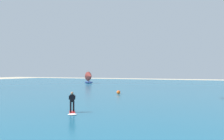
{
  "coord_description": "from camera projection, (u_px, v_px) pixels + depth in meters",
  "views": [
    {
      "loc": [
        6.82,
        1.1,
        3.38
      ],
      "look_at": [
        -1.11,
        18.35,
        3.52
      ],
      "focal_mm": 36.56,
      "sensor_mm": 36.0,
      "label": 1
    }
  ],
  "objects": [
    {
      "name": "sailboat_far_right",
      "position": [
        90.0,
        77.0,
        64.22
      ],
      "size": [
        3.28,
        2.88,
        3.69
      ],
      "color": "navy",
      "rests_on": "ocean"
    },
    {
      "name": "ocean",
      "position": [
        181.0,
        87.0,
        48.03
      ],
      "size": [
        160.0,
        90.0,
        0.1
      ],
      "primitive_type": "cube",
      "color": "#1E607F",
      "rests_on": "ground"
    },
    {
      "name": "kitesurfer",
      "position": [
        72.0,
        105.0,
        18.05
      ],
      "size": [
        1.6,
        1.92,
        1.67
      ],
      "color": "red",
      "rests_on": "ocean"
    },
    {
      "name": "marker_buoy",
      "position": [
        118.0,
        92.0,
        33.26
      ],
      "size": [
        0.55,
        0.55,
        0.55
      ],
      "primitive_type": "sphere",
      "color": "#E55919",
      "rests_on": "ocean"
    }
  ]
}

